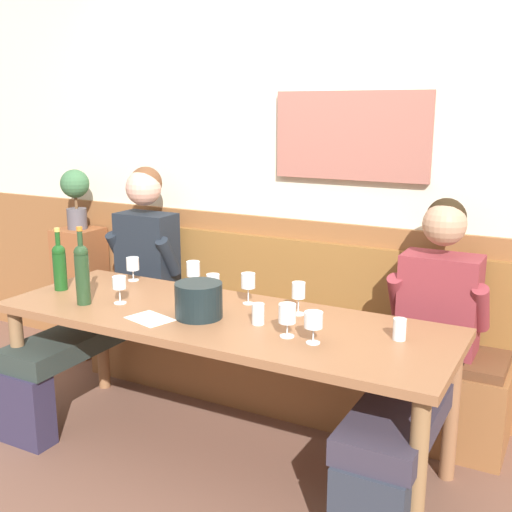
{
  "coord_description": "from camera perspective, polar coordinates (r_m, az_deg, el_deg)",
  "views": [
    {
      "loc": [
        1.49,
        -2.26,
        1.69
      ],
      "look_at": [
        0.04,
        0.45,
        0.96
      ],
      "focal_mm": 43.94,
      "sensor_mm": 36.0,
      "label": 1
    }
  ],
  "objects": [
    {
      "name": "wine_bottle_green_tall",
      "position": [
        3.53,
        -17.45,
        -0.76
      ],
      "size": [
        0.07,
        0.07,
        0.34
      ],
      "color": "#164417",
      "rests_on": "dining_table"
    },
    {
      "name": "wall_bench",
      "position": [
        3.71,
        2.25,
        -9.02
      ],
      "size": [
        2.52,
        0.42,
        0.94
      ],
      "color": "brown",
      "rests_on": "ground"
    },
    {
      "name": "wine_bottle_clear_water",
      "position": [
        3.24,
        -15.55,
        -1.4
      ],
      "size": [
        0.07,
        0.07,
        0.4
      ],
      "color": "#203A1F",
      "rests_on": "dining_table"
    },
    {
      "name": "dining_table",
      "position": [
        3.03,
        -3.28,
        -6.85
      ],
      "size": [
        2.22,
        0.77,
        0.73
      ],
      "color": "brown",
      "rests_on": "ground"
    },
    {
      "name": "wood_wainscot_panel",
      "position": [
        3.8,
        3.67,
        -4.51
      ],
      "size": [
        6.8,
        0.03,
        1.05
      ],
      "primitive_type": "cube",
      "color": "brown",
      "rests_on": "ground"
    },
    {
      "name": "potted_plant",
      "position": [
        4.4,
        -16.12,
        5.55
      ],
      "size": [
        0.19,
        0.19,
        0.4
      ],
      "color": "#4F4A50",
      "rests_on": "corner_pedestal"
    },
    {
      "name": "ground_plane",
      "position": [
        3.2,
        -4.66,
        -18.84
      ],
      "size": [
        6.8,
        6.8,
        0.02
      ],
      "primitive_type": "cube",
      "color": "brown",
      "rests_on": "ground"
    },
    {
      "name": "wine_glass_right_end",
      "position": [
        2.63,
        5.26,
        -5.96
      ],
      "size": [
        0.08,
        0.08,
        0.14
      ],
      "color": "silver",
      "rests_on": "dining_table"
    },
    {
      "name": "wine_glass_center_rear",
      "position": [
        2.98,
        3.89,
        -3.24
      ],
      "size": [
        0.06,
        0.06,
        0.16
      ],
      "color": "silver",
      "rests_on": "dining_table"
    },
    {
      "name": "person_left_seat",
      "position": [
        3.01,
        14.92,
        -7.77
      ],
      "size": [
        0.49,
        1.22,
        1.27
      ],
      "color": "#292E3A",
      "rests_on": "ground"
    },
    {
      "name": "wine_glass_left_end",
      "position": [
        3.23,
        -3.93,
        -2.33
      ],
      "size": [
        0.07,
        0.07,
        0.13
      ],
      "color": "silver",
      "rests_on": "dining_table"
    },
    {
      "name": "ice_bucket",
      "position": [
        2.96,
        -5.24,
        -4.03
      ],
      "size": [
        0.22,
        0.22,
        0.17
      ],
      "primitive_type": "cylinder",
      "color": "black",
      "rests_on": "dining_table"
    },
    {
      "name": "tasting_sheet_left_guest",
      "position": [
        2.99,
        -9.64,
        -5.65
      ],
      "size": [
        0.24,
        0.2,
        0.0
      ],
      "primitive_type": "cube",
      "rotation": [
        0.0,
        0.0,
        -0.28
      ],
      "color": "white",
      "rests_on": "dining_table"
    },
    {
      "name": "wine_glass_center_front",
      "position": [
        3.38,
        -5.73,
        -1.3
      ],
      "size": [
        0.07,
        0.07,
        0.16
      ],
      "color": "silver",
      "rests_on": "dining_table"
    },
    {
      "name": "water_tumbler_right",
      "position": [
        2.75,
        12.94,
        -6.51
      ],
      "size": [
        0.06,
        0.06,
        0.09
      ],
      "primitive_type": "cylinder",
      "color": "silver",
      "rests_on": "dining_table"
    },
    {
      "name": "corner_pedestal",
      "position": [
        4.54,
        -15.56,
        -3.1
      ],
      "size": [
        0.28,
        0.28,
        0.89
      ],
      "primitive_type": "cube",
      "color": "brown",
      "rests_on": "ground"
    },
    {
      "name": "wine_glass_by_bottle",
      "position": [
        3.22,
        -12.34,
        -2.53
      ],
      "size": [
        0.07,
        0.07,
        0.14
      ],
      "color": "silver",
      "rests_on": "dining_table"
    },
    {
      "name": "wine_glass_mid_right",
      "position": [
        2.7,
        2.87,
        -5.31
      ],
      "size": [
        0.08,
        0.08,
        0.15
      ],
      "color": "silver",
      "rests_on": "dining_table"
    },
    {
      "name": "person_right_seat",
      "position": [
        3.82,
        -12.62,
        -2.52
      ],
      "size": [
        0.47,
        1.22,
        1.34
      ],
      "color": "#2B263E",
      "rests_on": "ground"
    },
    {
      "name": "wine_glass_mid_left",
      "position": [
        3.63,
        -11.16,
        -0.81
      ],
      "size": [
        0.07,
        0.07,
        0.13
      ],
      "color": "silver",
      "rests_on": "dining_table"
    },
    {
      "name": "wine_glass_near_bucket",
      "position": [
        3.13,
        -0.72,
        -2.39
      ],
      "size": [
        0.07,
        0.07,
        0.16
      ],
      "color": "silver",
      "rests_on": "dining_table"
    },
    {
      "name": "water_tumbler_left",
      "position": [
        2.86,
        0.19,
        -5.3
      ],
      "size": [
        0.06,
        0.06,
        0.1
      ],
      "primitive_type": "cylinder",
      "color": "silver",
      "rests_on": "dining_table"
    },
    {
      "name": "room_wall_back",
      "position": [
        3.68,
        4.28,
        8.8
      ],
      "size": [
        6.8,
        0.12,
        2.8
      ],
      "color": "beige",
      "rests_on": "ground"
    }
  ]
}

